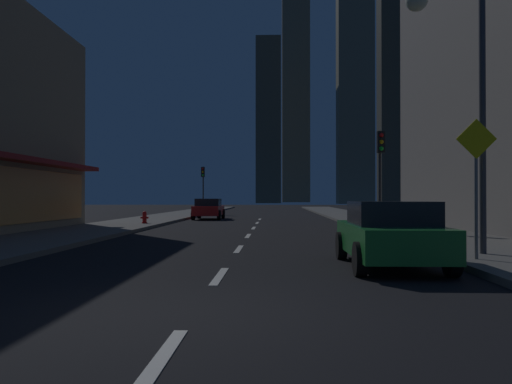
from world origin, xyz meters
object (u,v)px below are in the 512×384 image
at_px(car_parked_far, 209,209).
at_px(car_parked_near, 390,234).
at_px(fire_hydrant_far_left, 145,218).
at_px(street_lamp_right, 449,55).
at_px(traffic_light_near_right, 380,158).
at_px(traffic_light_far_left, 203,179).
at_px(pedestrian_crossing_sign, 476,176).

bearing_deg(car_parked_far, car_parked_near, -73.67).
relative_size(fire_hydrant_far_left, street_lamp_right, 0.10).
distance_m(traffic_light_near_right, traffic_light_far_left, 27.14).
bearing_deg(traffic_light_far_left, fire_hydrant_far_left, -91.18).
xyz_separation_m(car_parked_near, traffic_light_near_right, (1.90, 10.36, 2.45)).
bearing_deg(pedestrian_crossing_sign, fire_hydrant_far_left, 126.61).
bearing_deg(car_parked_near, pedestrian_crossing_sign, 9.71).
xyz_separation_m(traffic_light_near_right, pedestrian_crossing_sign, (0.10, -10.02, -1.18)).
xyz_separation_m(traffic_light_far_left, pedestrian_crossing_sign, (11.10, -34.83, -1.18)).
bearing_deg(street_lamp_right, traffic_light_far_left, 107.90).
bearing_deg(fire_hydrant_far_left, car_parked_near, -59.01).
bearing_deg(street_lamp_right, car_parked_far, 111.26).
height_order(fire_hydrant_far_left, pedestrian_crossing_sign, pedestrian_crossing_sign).
height_order(car_parked_near, pedestrian_crossing_sign, pedestrian_crossing_sign).
bearing_deg(pedestrian_crossing_sign, traffic_light_near_right, 90.57).
bearing_deg(traffic_light_far_left, pedestrian_crossing_sign, -72.32).
height_order(traffic_light_near_right, street_lamp_right, street_lamp_right).
relative_size(street_lamp_right, pedestrian_crossing_sign, 2.09).
height_order(traffic_light_far_left, street_lamp_right, street_lamp_right).
relative_size(car_parked_far, fire_hydrant_far_left, 6.48).
relative_size(traffic_light_near_right, pedestrian_crossing_sign, 1.33).
distance_m(car_parked_near, pedestrian_crossing_sign, 2.40).
height_order(fire_hydrant_far_left, traffic_light_near_right, traffic_light_near_right).
bearing_deg(car_parked_near, traffic_light_far_left, 104.51).
bearing_deg(car_parked_far, pedestrian_crossing_sign, -69.21).
relative_size(car_parked_near, traffic_light_near_right, 1.01).
xyz_separation_m(fire_hydrant_far_left, pedestrian_crossing_sign, (11.50, -15.48, 1.56)).
distance_m(car_parked_near, traffic_light_near_right, 10.81).
distance_m(street_lamp_right, pedestrian_crossing_sign, 3.26).
distance_m(traffic_light_near_right, pedestrian_crossing_sign, 10.09).
xyz_separation_m(fire_hydrant_far_left, street_lamp_right, (11.28, -14.33, 4.61)).
height_order(car_parked_near, traffic_light_far_left, traffic_light_far_left).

